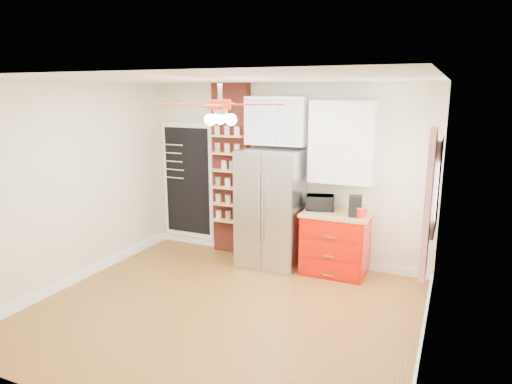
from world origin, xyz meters
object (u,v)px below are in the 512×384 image
at_px(coffee_maker, 355,206).
at_px(pantry_jar_oats, 224,165).
at_px(fridge, 271,208).
at_px(red_cabinet, 335,243).
at_px(toaster_oven, 320,203).
at_px(ceiling_fan, 220,105).
at_px(canister_left, 360,213).

distance_m(coffee_maker, pantry_jar_oats, 2.15).
xyz_separation_m(fridge, red_cabinet, (0.97, 0.05, -0.42)).
bearing_deg(coffee_maker, red_cabinet, 156.50).
distance_m(red_cabinet, toaster_oven, 0.62).
relative_size(red_cabinet, toaster_oven, 2.41).
relative_size(fridge, coffee_maker, 6.29).
relative_size(red_cabinet, coffee_maker, 3.38).
xyz_separation_m(toaster_oven, coffee_maker, (0.53, -0.13, 0.03)).
distance_m(fridge, pantry_jar_oats, 1.04).
xyz_separation_m(ceiling_fan, canister_left, (1.28, 1.55, -1.46)).
bearing_deg(toaster_oven, pantry_jar_oats, 164.15).
height_order(fridge, toaster_oven, fridge).
distance_m(ceiling_fan, toaster_oven, 2.34).
bearing_deg(coffee_maker, pantry_jar_oats, 165.89).
xyz_separation_m(red_cabinet, ceiling_fan, (-0.92, -1.68, 1.97)).
distance_m(coffee_maker, canister_left, 0.13).
bearing_deg(ceiling_fan, toaster_oven, 69.20).
bearing_deg(canister_left, pantry_jar_oats, 174.05).
bearing_deg(pantry_jar_oats, red_cabinet, -3.03).
bearing_deg(ceiling_fan, coffee_maker, 53.48).
relative_size(red_cabinet, pantry_jar_oats, 6.89).
height_order(red_cabinet, ceiling_fan, ceiling_fan).
distance_m(fridge, ceiling_fan, 2.25).
height_order(fridge, ceiling_fan, ceiling_fan).
height_order(ceiling_fan, coffee_maker, ceiling_fan).
distance_m(red_cabinet, canister_left, 0.64).
xyz_separation_m(red_cabinet, canister_left, (0.36, -0.13, 0.51)).
xyz_separation_m(fridge, coffee_maker, (1.24, -0.02, 0.16)).
bearing_deg(coffee_maker, fridge, 169.55).
xyz_separation_m(fridge, canister_left, (1.33, -0.08, 0.09)).
relative_size(ceiling_fan, toaster_oven, 3.59).
bearing_deg(canister_left, red_cabinet, 159.77).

